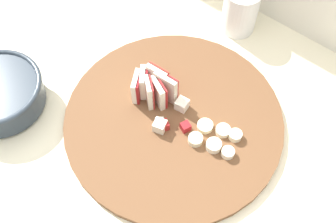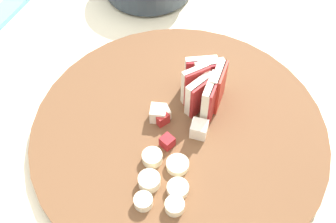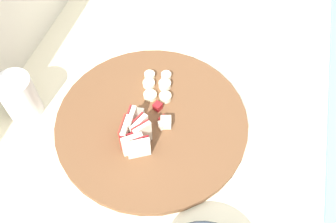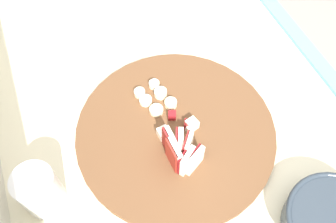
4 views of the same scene
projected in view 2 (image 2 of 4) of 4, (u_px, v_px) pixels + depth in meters
The scene contains 4 objects.
cutting_board at pixel (179, 131), 0.58m from camera, with size 0.41×0.41×0.01m, color brown.
apple_wedge_fan at pixel (206, 86), 0.58m from camera, with size 0.09×0.06×0.07m.
apple_dice_pile at pixel (173, 122), 0.57m from camera, with size 0.06×0.09×0.02m.
banana_slice_rows at pixel (162, 181), 0.51m from camera, with size 0.09×0.08×0.02m.
Camera 2 is at (0.17, 0.14, 1.39)m, focal length 43.76 mm.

